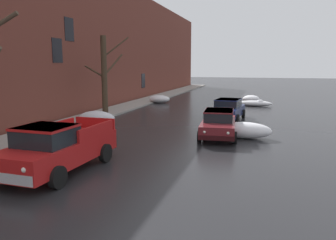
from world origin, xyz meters
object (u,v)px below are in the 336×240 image
sedan_maroon_parked_kerbside_close (219,123)px  fire_hydrant (18,143)px  bare_tree_mid_block (105,76)px  sedan_darkblue_parked_kerbside_mid (228,109)px  pickup_truck_red_approaching_near_lane (58,148)px

sedan_maroon_parked_kerbside_close → fire_hydrant: bearing=-146.3°
bare_tree_mid_block → sedan_darkblue_parked_kerbside_mid: 8.89m
pickup_truck_red_approaching_near_lane → fire_hydrant: 3.95m
sedan_maroon_parked_kerbside_close → fire_hydrant: (-8.02, -5.35, -0.40)m
bare_tree_mid_block → sedan_maroon_parked_kerbside_close: size_ratio=1.32×
bare_tree_mid_block → sedan_darkblue_parked_kerbside_mid: bare_tree_mid_block is taller
sedan_darkblue_parked_kerbside_mid → bare_tree_mid_block: bearing=-169.3°
sedan_darkblue_parked_kerbside_mid → pickup_truck_red_approaching_near_lane: bearing=-108.8°
pickup_truck_red_approaching_near_lane → fire_hydrant: (-3.39, 1.95, -0.52)m
sedan_maroon_parked_kerbside_close → fire_hydrant: size_ratio=6.13×
bare_tree_mid_block → sedan_darkblue_parked_kerbside_mid: (8.46, 1.60, -2.22)m
pickup_truck_red_approaching_near_lane → fire_hydrant: size_ratio=7.12×
pickup_truck_red_approaching_near_lane → bare_tree_mid_block: bearing=109.1°
sedan_maroon_parked_kerbside_close → fire_hydrant: 9.65m
bare_tree_mid_block → fire_hydrant: size_ratio=8.10×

